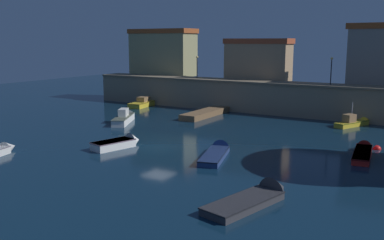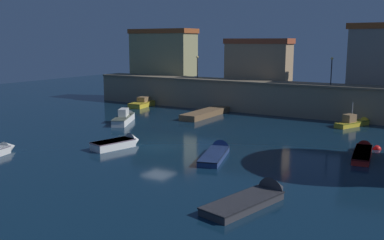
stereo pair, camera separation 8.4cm
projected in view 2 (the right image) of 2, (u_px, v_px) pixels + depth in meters
ground_plane at (158, 147)px, 38.43m from camera, size 124.98×124.98×0.00m
quay_wall at (259, 96)px, 57.12m from camera, size 50.15×3.80×4.05m
old_town_backdrop at (290, 55)px, 57.96m from camera, size 48.47×4.37×7.42m
pier_dock at (206, 113)px, 54.34m from camera, size 2.15×9.06×0.70m
quay_lamp_0 at (197, 63)px, 61.09m from camera, size 0.32×0.32×3.04m
quay_lamp_1 at (332, 66)px, 51.78m from camera, size 0.32×0.32×3.24m
moored_boat_0 at (356, 122)px, 48.09m from camera, size 3.46×5.80×2.94m
moored_boat_1 at (217, 152)px, 35.79m from camera, size 3.39×6.94×1.45m
moored_boat_5 at (363, 151)px, 35.99m from camera, size 2.04×7.04×1.19m
moored_boat_6 at (147, 102)px, 63.45m from camera, size 2.90×7.26×1.91m
moored_boat_7 at (259, 196)px, 25.55m from camera, size 3.39×6.96×1.78m
moored_boat_8 at (121, 143)px, 38.43m from camera, size 2.71×4.92×1.52m
moored_boat_9 at (125, 117)px, 50.44m from camera, size 4.40×6.86×1.91m
mooring_buoy_0 at (377, 149)px, 37.66m from camera, size 0.69×0.69×0.69m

